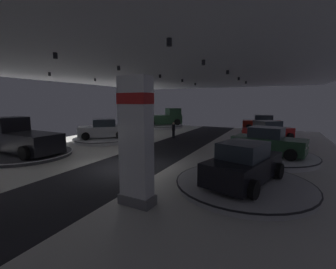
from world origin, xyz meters
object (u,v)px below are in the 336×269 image
object	(u,v)px
display_car_deep_right	(262,123)
display_car_far_right	(268,131)
brand_sign_pylon	(136,141)
display_car_mid_right	(268,142)
pickup_truck_deep_left	(164,118)
display_platform_mid_right	(267,156)
display_platform_far_right	(268,141)
display_car_mid_left	(103,129)
column_left	(143,110)
display_platform_near_left	(27,154)
display_platform_deep_left	(162,126)
display_platform_deep_right	(261,131)
display_car_near_right	(244,164)
visitor_walking_near	(174,129)
display_platform_mid_left	(103,139)
display_platform_near_right	(243,184)
pickup_truck_near_left	(22,138)

from	to	relation	value
display_car_deep_right	display_car_far_right	world-z (taller)	display_car_deep_right
brand_sign_pylon	display_car_mid_right	world-z (taller)	brand_sign_pylon
pickup_truck_deep_left	display_platform_mid_right	distance (m)	19.15
display_platform_far_right	display_platform_mid_right	xyz separation A→B (m)	(0.23, -6.44, 0.05)
display_car_mid_left	column_left	bearing A→B (deg)	49.42
display_platform_near_left	display_car_mid_right	xyz separation A→B (m)	(14.39, 6.18, 0.95)
display_platform_near_left	display_car_mid_right	world-z (taller)	display_car_mid_right
column_left	brand_sign_pylon	distance (m)	14.49
display_platform_deep_left	display_car_mid_left	distance (m)	12.31
display_platform_deep_right	display_car_far_right	distance (m)	6.76
display_platform_far_right	display_platform_deep_right	bearing A→B (deg)	98.54
display_car_deep_right	display_platform_deep_left	world-z (taller)	display_car_deep_right
display_platform_far_right	display_car_mid_left	bearing A→B (deg)	-156.69
display_car_near_right	visitor_walking_near	xyz separation A→B (m)	(-8.02, 10.56, -0.12)
display_platform_mid_left	display_platform_mid_right	bearing A→B (deg)	-2.30
display_platform_near_right	pickup_truck_near_left	bearing A→B (deg)	-177.97
visitor_walking_near	display_platform_deep_right	bearing A→B (deg)	47.48
display_platform_deep_left	display_platform_mid_left	world-z (taller)	display_platform_deep_left
display_car_mid_left	display_car_near_right	bearing A→B (deg)	-25.53
display_platform_deep_left	display_platform_far_right	xyz separation A→B (m)	(13.93, -6.42, -0.06)
display_platform_deep_left	display_car_mid_left	xyz separation A→B (m)	(0.33, -12.28, 0.89)
display_car_far_right	display_platform_mid_right	bearing A→B (deg)	-87.71
display_platform_deep_right	display_platform_deep_left	size ratio (longest dim) A/B	0.78
column_left	display_car_mid_right	distance (m)	11.97
pickup_truck_deep_left	display_platform_mid_left	size ratio (longest dim) A/B	1.01
display_platform_near_left	display_platform_near_right	xyz separation A→B (m)	(13.71, 0.51, 0.01)
display_platform_near_left	display_platform_mid_right	world-z (taller)	display_platform_mid_right
column_left	brand_sign_pylon	world-z (taller)	column_left
display_platform_near_left	brand_sign_pylon	bearing A→B (deg)	-14.70
display_platform_near_left	display_platform_mid_left	bearing A→B (deg)	85.21
display_platform_near_right	display_car_deep_right	bearing A→B (deg)	91.51
display_car_deep_right	display_platform_mid_left	distance (m)	17.82
display_platform_deep_right	display_platform_near_right	distance (m)	18.73
display_car_far_right	display_car_mid_left	world-z (taller)	display_car_mid_left
display_platform_near_left	visitor_walking_near	size ratio (longest dim) A/B	3.57
display_platform_deep_left	brand_sign_pylon	bearing A→B (deg)	-64.70
brand_sign_pylon	display_car_mid_right	xyz separation A→B (m)	(3.83, 8.95, -1.20)
display_platform_deep_left	display_car_mid_right	distance (m)	19.12
display_platform_far_right	display_car_mid_left	world-z (taller)	display_car_mid_left
column_left	display_car_deep_right	size ratio (longest dim) A/B	1.25
visitor_walking_near	display_platform_mid_left	bearing A→B (deg)	-139.84
brand_sign_pylon	display_car_far_right	distance (m)	15.82
display_platform_mid_right	display_car_mid_left	bearing A→B (deg)	177.61
pickup_truck_near_left	display_platform_deep_left	size ratio (longest dim) A/B	0.93
display_platform_mid_right	display_platform_deep_right	bearing A→B (deg)	95.38
display_platform_mid_right	display_platform_near_left	bearing A→B (deg)	-156.83
pickup_truck_deep_left	display_platform_far_right	size ratio (longest dim) A/B	1.13
display_platform_deep_left	display_platform_far_right	world-z (taller)	display_platform_deep_left
display_platform_deep_right	display_platform_near_right	bearing A→B (deg)	-88.39
display_platform_deep_right	display_car_near_right	xyz separation A→B (m)	(0.52, -18.75, 0.83)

